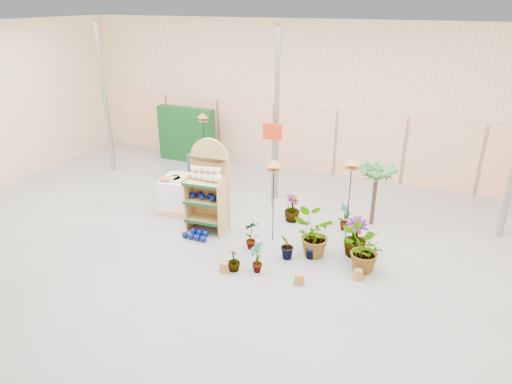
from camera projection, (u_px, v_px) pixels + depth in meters
room at (231, 146)px, 9.41m from camera, size 15.20×12.10×4.70m
display_shelf at (209, 189)px, 10.45m from camera, size 0.95×0.64×2.17m
teddy_bears at (207, 175)px, 10.20m from camera, size 0.81×0.22×0.35m
gazing_balls_shelf at (206, 197)px, 10.40m from camera, size 0.80×0.27×0.15m
gazing_balls_floor at (196, 235)px, 10.35m from camera, size 0.63×0.39×0.15m
pallet_stack at (185, 194)px, 11.60m from camera, size 1.38×1.22×0.90m
charcoal_planters at (204, 171)px, 12.97m from camera, size 0.80×0.50×1.00m
trellis_stock at (187, 135)px, 14.94m from camera, size 2.00×0.30×1.80m
offer_sign at (272, 148)px, 11.37m from camera, size 0.50×0.08×2.20m
bird_table_front at (274, 166)px, 9.63m from camera, size 0.34×0.34×1.90m
bird_table_right at (352, 164)px, 9.48m from camera, size 0.34×0.34×2.00m
bird_table_back at (203, 117)px, 13.75m from camera, size 0.34×0.34×1.85m
palm at (377, 171)px, 10.48m from camera, size 0.70×0.70×1.61m
potted_plant_0 at (251, 234)px, 9.81m from camera, size 0.42×0.43×0.68m
potted_plant_1 at (287, 246)px, 9.41m from camera, size 0.29×0.35×0.62m
potted_plant_2 at (312, 235)px, 9.49m from camera, size 0.93×0.82×0.96m
potted_plant_3 at (355, 237)px, 9.52m from camera, size 0.64×0.64×0.86m
potted_plant_4 at (345, 217)px, 10.60m from camera, size 0.35×0.42×0.68m
potted_plant_7 at (234, 260)px, 9.05m from camera, size 0.33×0.33×0.47m
potted_plant_8 at (257, 257)px, 8.97m from camera, size 0.40×0.42×0.67m
potted_plant_9 at (312, 245)px, 9.47m from camera, size 0.39×0.42×0.60m
potted_plant_10 at (363, 251)px, 8.94m from camera, size 1.10×1.10×0.93m
potted_plant_11 at (292, 208)px, 11.03m from camera, size 0.46×0.46×0.67m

